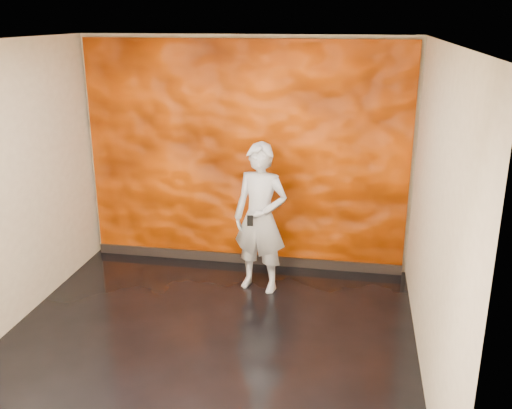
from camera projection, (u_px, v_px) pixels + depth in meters
name	position (u px, v px, depth m)	size (l,w,h in m)	color
room	(201.00, 206.00, 5.04)	(4.02, 4.02, 2.81)	black
feature_wall	(245.00, 157.00, 6.87)	(3.90, 0.06, 2.75)	#E64E00
baseboard	(245.00, 258.00, 7.25)	(3.90, 0.04, 0.12)	black
man	(260.00, 218.00, 6.35)	(0.62, 0.41, 1.71)	#9499A3
phone	(250.00, 221.00, 6.08)	(0.06, 0.01, 0.12)	black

